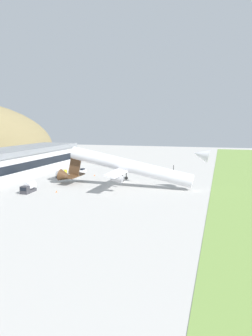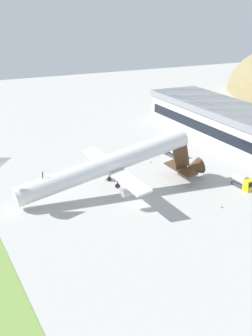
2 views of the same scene
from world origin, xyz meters
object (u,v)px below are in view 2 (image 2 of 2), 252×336
object	(u,v)px
box_truck	(172,151)
traffic_cone_0	(222,206)
cargo_airplane	(109,166)
fuel_truck	(243,182)
traffic_cone_1	(151,162)

from	to	relation	value
box_truck	traffic_cone_0	size ratio (longest dim) A/B	10.91
cargo_airplane	traffic_cone_0	distance (m)	27.03
fuel_truck	traffic_cone_1	world-z (taller)	fuel_truck
traffic_cone_0	box_truck	bearing A→B (deg)	166.85
traffic_cone_0	fuel_truck	bearing A→B (deg)	121.99
cargo_airplane	fuel_truck	size ratio (longest dim) A/B	8.55
cargo_airplane	traffic_cone_0	world-z (taller)	cargo_airplane
fuel_truck	traffic_cone_0	xyz separation A→B (m)	(7.11, -11.38, -1.19)
fuel_truck	traffic_cone_1	xyz separation A→B (m)	(-25.47, -11.51, -1.19)
fuel_truck	traffic_cone_1	distance (m)	27.97
cargo_airplane	box_truck	distance (m)	32.76
box_truck	fuel_truck	bearing A→B (deg)	6.48
fuel_truck	traffic_cone_1	size ratio (longest dim) A/B	10.68
box_truck	cargo_airplane	bearing A→B (deg)	-57.83
fuel_truck	traffic_cone_0	size ratio (longest dim) A/B	10.68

